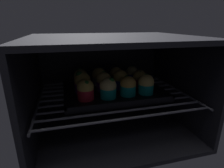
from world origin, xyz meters
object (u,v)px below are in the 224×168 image
(muffin_row0_col3, at_px, (146,84))
(muffin_row2_col1, at_px, (99,77))
(muffin_row0_col2, at_px, (128,86))
(muffin_row2_col0, at_px, (81,78))
(muffin_row1_col2, at_px, (121,80))
(baking_tray, at_px, (112,91))
(muffin_row1_col0, at_px, (82,82))
(muffin_row0_col0, at_px, (86,90))
(muffin_row1_col1, at_px, (104,82))
(muffin_row0_col1, at_px, (108,88))
(muffin_row2_col2, at_px, (116,75))
(muffin_row1_col3, at_px, (140,79))
(muffin_row2_col3, at_px, (132,74))

(muffin_row0_col3, xyz_separation_m, muffin_row2_col1, (-0.15, 0.14, -0.00))
(muffin_row0_col2, relative_size, muffin_row2_col0, 0.97)
(muffin_row0_col2, height_order, muffin_row2_col1, same)
(muffin_row1_col2, xyz_separation_m, muffin_row2_col1, (-0.07, 0.07, -0.00))
(baking_tray, bearing_deg, muffin_row2_col0, 146.46)
(muffin_row1_col0, height_order, muffin_row1_col2, muffin_row1_col0)
(muffin_row0_col0, relative_size, muffin_row1_col2, 0.97)
(muffin_row0_col3, height_order, muffin_row1_col1, muffin_row1_col1)
(muffin_row0_col0, height_order, muffin_row1_col1, muffin_row1_col1)
(muffin_row1_col1, bearing_deg, muffin_row0_col2, -43.37)
(muffin_row0_col1, bearing_deg, muffin_row2_col2, 64.62)
(muffin_row0_col1, distance_m, muffin_row2_col0, 0.17)
(muffin_row0_col0, distance_m, muffin_row1_col1, 0.10)
(muffin_row0_col0, height_order, muffin_row1_col0, muffin_row1_col0)
(muffin_row1_col0, xyz_separation_m, muffin_row2_col0, (0.00, 0.08, -0.01))
(muffin_row1_col3, xyz_separation_m, muffin_row2_col3, (-0.01, 0.07, -0.00))
(muffin_row0_col3, relative_size, muffin_row2_col3, 1.03)
(baking_tray, height_order, muffin_row2_col0, muffin_row2_col0)
(muffin_row1_col0, distance_m, muffin_row2_col0, 0.08)
(muffin_row1_col1, height_order, muffin_row1_col3, muffin_row1_col1)
(muffin_row0_col1, height_order, muffin_row2_col1, muffin_row0_col1)
(muffin_row0_col3, bearing_deg, muffin_row0_col1, -178.57)
(baking_tray, height_order, muffin_row2_col2, muffin_row2_col2)
(muffin_row0_col1, relative_size, muffin_row1_col1, 0.98)
(muffin_row0_col1, xyz_separation_m, muffin_row1_col3, (0.15, 0.08, -0.00))
(muffin_row1_col2, bearing_deg, muffin_row0_col3, -46.29)
(muffin_row1_col1, bearing_deg, muffin_row1_col2, 3.74)
(muffin_row2_col3, bearing_deg, muffin_row0_col0, -146.30)
(muffin_row2_col0, bearing_deg, muffin_row0_col0, -89.25)
(baking_tray, height_order, muffin_row2_col3, muffin_row2_col3)
(muffin_row0_col2, distance_m, muffin_row0_col3, 0.07)
(muffin_row0_col0, height_order, muffin_row2_col1, same)
(muffin_row0_col0, distance_m, muffin_row2_col0, 0.15)
(muffin_row2_col2, bearing_deg, baking_tray, -117.03)
(muffin_row0_col0, bearing_deg, muffin_row0_col1, -4.21)
(muffin_row1_col3, relative_size, muffin_row2_col0, 0.94)
(muffin_row0_col3, xyz_separation_m, muffin_row2_col3, (0.00, 0.15, -0.00))
(muffin_row1_col1, height_order, muffin_row2_col2, muffin_row1_col1)
(baking_tray, bearing_deg, muffin_row0_col1, -113.77)
(muffin_row0_col0, relative_size, muffin_row2_col0, 0.97)
(baking_tray, bearing_deg, muffin_row1_col1, -177.48)
(muffin_row1_col2, distance_m, muffin_row1_col3, 0.08)
(muffin_row1_col1, relative_size, muffin_row1_col3, 1.09)
(muffin_row0_col0, distance_m, muffin_row0_col3, 0.22)
(muffin_row2_col1, height_order, muffin_row2_col3, same)
(muffin_row0_col2, xyz_separation_m, muffin_row0_col3, (0.07, -0.00, 0.00))
(baking_tray, xyz_separation_m, muffin_row1_col2, (0.04, 0.00, 0.04))
(muffin_row2_col3, bearing_deg, muffin_row1_col0, -160.55)
(baking_tray, distance_m, muffin_row2_col3, 0.14)
(muffin_row2_col2, bearing_deg, muffin_row1_col0, -153.07)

